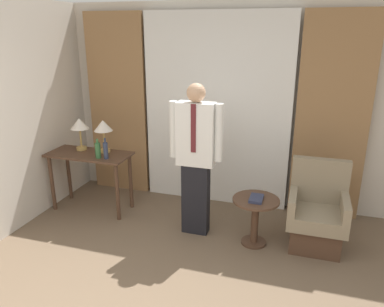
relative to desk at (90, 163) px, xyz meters
name	(u,v)px	position (x,y,z in m)	size (l,w,h in m)	color
wall_back	(218,106)	(1.52, 0.89, 0.70)	(10.00, 0.06, 2.70)	beige
curtain_sheer_center	(216,112)	(1.52, 0.76, 0.64)	(1.99, 0.06, 2.58)	white
curtain_drape_left	(118,106)	(0.05, 0.76, 0.64)	(0.87, 0.06, 2.58)	#997047
curtain_drape_right	(332,119)	(2.99, 0.76, 0.64)	(0.87, 0.06, 2.58)	#997047
desk	(90,163)	(0.00, 0.00, 0.00)	(1.09, 0.50, 0.80)	#4C3323
table_lamp_left	(80,126)	(-0.18, 0.11, 0.47)	(0.24, 0.24, 0.43)	tan
table_lamp_right	(103,128)	(0.18, 0.11, 0.47)	(0.24, 0.24, 0.43)	tan
bottle_near_edge	(98,150)	(0.22, -0.13, 0.25)	(0.07, 0.07, 0.25)	#336638
bottle_by_lamp	(106,150)	(0.33, -0.13, 0.25)	(0.06, 0.06, 0.27)	#2D3851
person	(196,155)	(1.52, -0.17, 0.33)	(0.62, 0.21, 1.80)	black
armchair	(317,217)	(2.90, -0.07, -0.30)	(0.63, 0.59, 0.97)	#4C3323
side_table	(255,214)	(2.24, -0.24, -0.28)	(0.52, 0.52, 0.56)	#4C3323
book	(256,199)	(2.24, -0.25, -0.08)	(0.14, 0.23, 0.03)	#2D334C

